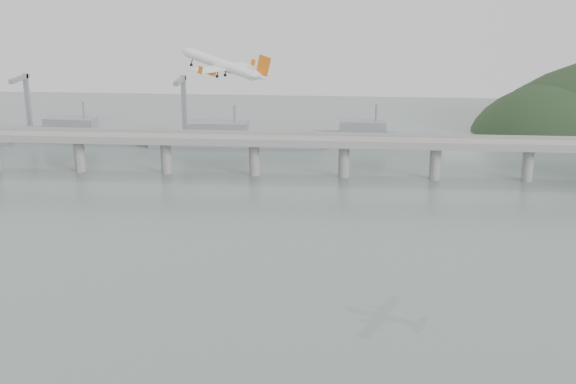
{
  "coord_description": "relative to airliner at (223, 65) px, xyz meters",
  "views": [
    {
      "loc": [
        20.43,
        -212.7,
        120.26
      ],
      "look_at": [
        0.0,
        55.0,
        36.0
      ],
      "focal_mm": 48.0,
      "sensor_mm": 36.0,
      "label": 1
    }
  ],
  "objects": [
    {
      "name": "distant_fleet",
      "position": [
        -131.28,
        202.33,
        -74.68
      ],
      "size": [
        453.0,
        60.9,
        40.0
      ],
      "color": "slate",
      "rests_on": "ground"
    },
    {
      "name": "ground",
      "position": [
        24.08,
        -62.75,
        -80.91
      ],
      "size": [
        900.0,
        900.0,
        0.0
      ],
      "primitive_type": "plane",
      "color": "slate",
      "rests_on": "ground"
    },
    {
      "name": "bridge",
      "position": [
        22.93,
        137.25,
        -63.26
      ],
      "size": [
        800.0,
        22.0,
        23.9
      ],
      "color": "gray",
      "rests_on": "ground"
    },
    {
      "name": "airliner",
      "position": [
        0.0,
        0.0,
        0.0
      ],
      "size": [
        36.78,
        34.55,
        11.84
      ],
      "rotation": [
        0.05,
        -0.23,
        2.72
      ],
      "color": "white",
      "rests_on": "ground"
    }
  ]
}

